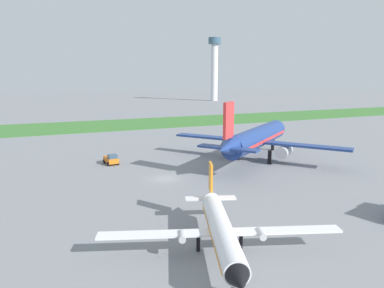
{
  "coord_description": "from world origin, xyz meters",
  "views": [
    {
      "loc": [
        -17.34,
        -50.73,
        15.62
      ],
      "look_at": [
        8.95,
        10.35,
        3.0
      ],
      "focal_mm": 33.44,
      "sensor_mm": 36.0,
      "label": 1
    }
  ],
  "objects_px": {
    "airplane_midfield_jet": "(256,138)",
    "control_tower": "(214,64)",
    "airplane_foreground_turboprop": "(221,229)",
    "pushback_tug_by_runway": "(111,159)"
  },
  "relations": [
    {
      "from": "airplane_midfield_jet",
      "to": "control_tower",
      "type": "bearing_deg",
      "value": 28.13
    },
    {
      "from": "airplane_foreground_turboprop",
      "to": "control_tower",
      "type": "distance_m",
      "value": 204.98
    },
    {
      "from": "airplane_foreground_turboprop",
      "to": "pushback_tug_by_runway",
      "type": "xyz_separation_m",
      "value": [
        -2.64,
        37.21,
        -1.47
      ]
    },
    {
      "from": "pushback_tug_by_runway",
      "to": "control_tower",
      "type": "bearing_deg",
      "value": 140.26
    },
    {
      "from": "airplane_foreground_turboprop",
      "to": "pushback_tug_by_runway",
      "type": "relative_size",
      "value": 5.53
    },
    {
      "from": "airplane_midfield_jet",
      "to": "airplane_foreground_turboprop",
      "type": "height_order",
      "value": "airplane_midfield_jet"
    },
    {
      "from": "pushback_tug_by_runway",
      "to": "control_tower",
      "type": "distance_m",
      "value": 174.31
    },
    {
      "from": "airplane_midfield_jet",
      "to": "control_tower",
      "type": "xyz_separation_m",
      "value": [
        68.41,
        153.04,
        18.93
      ]
    },
    {
      "from": "airplane_midfield_jet",
      "to": "airplane_foreground_turboprop",
      "type": "relative_size",
      "value": 1.35
    },
    {
      "from": "airplane_midfield_jet",
      "to": "airplane_foreground_turboprop",
      "type": "bearing_deg",
      "value": -165.76
    }
  ]
}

